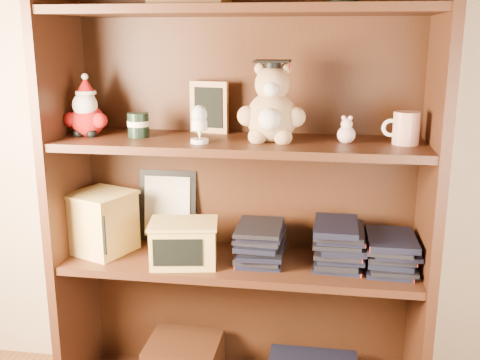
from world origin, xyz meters
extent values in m
cube|color=#C8B490|center=(0.00, 1.50, 1.25)|extent=(3.00, 0.04, 2.50)
cube|color=#3D1F11|center=(-0.57, 1.30, 0.80)|extent=(0.03, 0.35, 1.60)
cube|color=#3D1F11|center=(0.60, 1.30, 0.80)|extent=(0.03, 0.35, 1.60)
cube|color=#391D0F|center=(0.02, 1.47, 0.80)|extent=(1.20, 0.02, 1.60)
cube|color=#3D1F11|center=(0.02, 1.30, 1.34)|extent=(1.14, 0.33, 0.02)
cube|color=#3D1F11|center=(0.02, 1.30, 0.54)|extent=(1.14, 0.33, 0.02)
cube|color=#3D1F11|center=(0.02, 1.30, 0.94)|extent=(1.14, 0.33, 0.02)
sphere|color=#A50F0F|center=(-0.48, 1.30, 1.00)|extent=(0.11, 0.11, 0.11)
sphere|color=#A50F0F|center=(-0.53, 1.29, 1.00)|extent=(0.05, 0.05, 0.05)
sphere|color=#A50F0F|center=(-0.43, 1.29, 1.00)|extent=(0.05, 0.05, 0.05)
sphere|color=black|center=(-0.50, 1.28, 0.96)|extent=(0.04, 0.04, 0.04)
sphere|color=black|center=(-0.46, 1.28, 0.96)|extent=(0.04, 0.04, 0.04)
sphere|color=white|center=(-0.48, 1.29, 1.05)|extent=(0.08, 0.08, 0.08)
sphere|color=#D8B293|center=(-0.48, 1.30, 1.07)|extent=(0.06, 0.06, 0.06)
cone|color=#A50F0F|center=(-0.48, 1.30, 1.11)|extent=(0.06, 0.06, 0.05)
sphere|color=white|center=(-0.48, 1.30, 1.14)|extent=(0.02, 0.02, 0.02)
cylinder|color=white|center=(-0.48, 1.30, 1.09)|extent=(0.07, 0.07, 0.01)
cylinder|color=black|center=(-0.31, 1.30, 0.99)|extent=(0.07, 0.07, 0.08)
cylinder|color=beige|center=(-0.31, 1.30, 0.99)|extent=(0.07, 0.07, 0.02)
cube|color=#9E7547|center=(-0.10, 1.42, 1.04)|extent=(0.13, 0.04, 0.17)
cube|color=black|center=(-0.10, 1.41, 1.04)|extent=(0.10, 0.02, 0.13)
cube|color=#9E7547|center=(-0.10, 1.45, 0.96)|extent=(0.07, 0.07, 0.01)
cylinder|color=white|center=(-0.09, 1.23, 0.96)|extent=(0.05, 0.05, 0.01)
cone|color=white|center=(-0.09, 1.23, 0.98)|extent=(0.02, 0.02, 0.04)
cylinder|color=white|center=(-0.09, 1.23, 1.00)|extent=(0.05, 0.05, 0.03)
ellipsoid|color=silver|center=(-0.09, 1.23, 1.03)|extent=(0.05, 0.05, 0.06)
sphere|color=tan|center=(0.12, 1.30, 1.02)|extent=(0.16, 0.16, 0.16)
sphere|color=white|center=(0.12, 1.24, 1.03)|extent=(0.07, 0.07, 0.07)
sphere|color=tan|center=(0.04, 1.28, 1.03)|extent=(0.06, 0.06, 0.06)
sphere|color=tan|center=(0.19, 1.28, 1.03)|extent=(0.06, 0.06, 0.06)
sphere|color=tan|center=(0.08, 1.26, 0.97)|extent=(0.06, 0.06, 0.06)
sphere|color=tan|center=(0.16, 1.26, 0.97)|extent=(0.06, 0.06, 0.06)
sphere|color=tan|center=(0.12, 1.30, 1.12)|extent=(0.11, 0.11, 0.11)
sphere|color=white|center=(0.12, 1.26, 1.11)|extent=(0.04, 0.04, 0.04)
sphere|color=tan|center=(0.08, 1.32, 1.17)|extent=(0.04, 0.04, 0.04)
sphere|color=tan|center=(0.16, 1.32, 1.17)|extent=(0.04, 0.04, 0.04)
cylinder|color=black|center=(0.12, 1.30, 1.18)|extent=(0.05, 0.05, 0.02)
cube|color=black|center=(0.12, 1.30, 1.19)|extent=(0.11, 0.11, 0.01)
cylinder|color=#A50F0F|center=(0.17, 1.28, 1.18)|extent=(0.00, 0.05, 0.03)
sphere|color=beige|center=(0.34, 1.30, 0.97)|extent=(0.05, 0.05, 0.05)
sphere|color=beige|center=(0.34, 1.30, 1.01)|extent=(0.04, 0.04, 0.04)
sphere|color=beige|center=(0.33, 1.30, 1.03)|extent=(0.01, 0.01, 0.01)
sphere|color=beige|center=(0.35, 1.30, 1.03)|extent=(0.01, 0.01, 0.01)
cylinder|color=silver|center=(0.52, 1.30, 1.00)|extent=(0.08, 0.08, 0.10)
torus|color=white|center=(0.47, 1.30, 1.00)|extent=(0.05, 0.01, 0.05)
cube|color=black|center=(-0.26, 1.45, 0.68)|extent=(0.21, 0.05, 0.26)
cube|color=beige|center=(-0.26, 1.43, 0.68)|extent=(0.16, 0.03, 0.21)
cube|color=#D5B157|center=(-0.46, 1.30, 0.65)|extent=(0.23, 0.23, 0.20)
cube|color=black|center=(-0.46, 1.21, 0.65)|extent=(0.12, 0.05, 0.13)
cube|color=#D5B157|center=(-0.46, 1.30, 0.75)|extent=(0.25, 0.25, 0.01)
cube|color=#D5B157|center=(-0.15, 1.24, 0.62)|extent=(0.23, 0.18, 0.13)
cube|color=black|center=(-0.15, 1.17, 0.62)|extent=(0.15, 0.03, 0.09)
cube|color=#D5B157|center=(-0.15, 1.24, 0.69)|extent=(0.24, 0.19, 0.01)
cube|color=black|center=(0.09, 1.30, 0.56)|extent=(0.14, 0.20, 0.02)
cube|color=black|center=(0.09, 1.30, 0.57)|extent=(0.14, 0.20, 0.02)
cube|color=black|center=(0.09, 1.30, 0.59)|extent=(0.14, 0.20, 0.02)
cube|color=black|center=(0.09, 1.30, 0.61)|extent=(0.14, 0.20, 0.02)
cube|color=black|center=(0.09, 1.30, 0.62)|extent=(0.14, 0.20, 0.02)
cube|color=black|center=(0.09, 1.30, 0.64)|extent=(0.14, 0.20, 0.02)
cube|color=black|center=(0.09, 1.30, 0.65)|extent=(0.14, 0.20, 0.02)
cube|color=black|center=(0.09, 1.30, 0.67)|extent=(0.14, 0.20, 0.02)
cube|color=black|center=(0.33, 1.30, 0.56)|extent=(0.14, 0.20, 0.02)
cube|color=black|center=(0.33, 1.30, 0.57)|extent=(0.14, 0.20, 0.02)
cube|color=black|center=(0.33, 1.30, 0.59)|extent=(0.14, 0.20, 0.02)
cube|color=black|center=(0.33, 1.30, 0.61)|extent=(0.14, 0.20, 0.02)
cube|color=black|center=(0.33, 1.30, 0.62)|extent=(0.14, 0.20, 0.02)
cube|color=black|center=(0.33, 1.30, 0.64)|extent=(0.14, 0.20, 0.02)
cube|color=black|center=(0.33, 1.30, 0.65)|extent=(0.14, 0.20, 0.02)
cube|color=black|center=(0.33, 1.30, 0.67)|extent=(0.14, 0.20, 0.02)
cube|color=black|center=(0.33, 1.30, 0.69)|extent=(0.14, 0.20, 0.02)
cube|color=black|center=(0.50, 1.30, 0.56)|extent=(0.14, 0.20, 0.02)
cube|color=black|center=(0.50, 1.30, 0.57)|extent=(0.14, 0.20, 0.02)
cube|color=black|center=(0.50, 1.30, 0.59)|extent=(0.14, 0.20, 0.02)
cube|color=black|center=(0.50, 1.30, 0.61)|extent=(0.14, 0.20, 0.02)
cube|color=black|center=(0.50, 1.30, 0.62)|extent=(0.14, 0.20, 0.02)
cube|color=black|center=(0.50, 1.30, 0.64)|extent=(0.14, 0.20, 0.02)
cube|color=black|center=(0.50, 1.30, 0.65)|extent=(0.14, 0.20, 0.02)
camera|label=1|loc=(0.29, -0.40, 1.26)|focal=42.00mm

